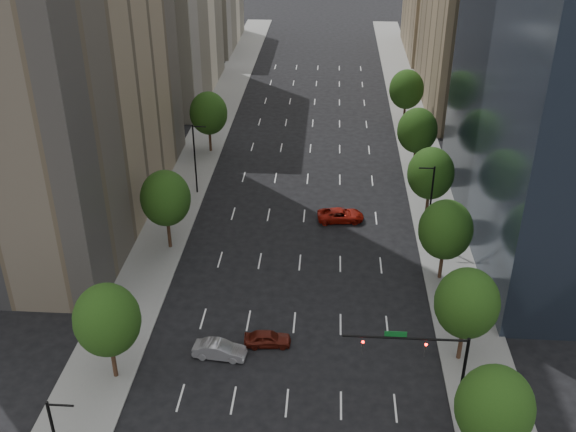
% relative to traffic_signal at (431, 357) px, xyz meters
% --- Properties ---
extents(sidewalk_left, '(6.00, 200.00, 0.15)m').
position_rel_traffic_signal_xyz_m(sidewalk_left, '(-26.03, 30.00, -5.10)').
color(sidewalk_left, slate).
rests_on(sidewalk_left, ground).
extents(sidewalk_right, '(6.00, 200.00, 0.15)m').
position_rel_traffic_signal_xyz_m(sidewalk_right, '(4.97, 30.00, -5.10)').
color(sidewalk_right, slate).
rests_on(sidewalk_right, ground).
extents(filler_left, '(14.00, 26.00, 18.00)m').
position_rel_traffic_signal_xyz_m(filler_left, '(-35.53, 106.00, 3.83)').
color(filler_left, beige).
rests_on(filler_left, ground).
extents(parking_tan_right, '(14.00, 30.00, 30.00)m').
position_rel_traffic_signal_xyz_m(parking_tan_right, '(14.47, 70.00, 9.83)').
color(parking_tan_right, '#8C7759').
rests_on(parking_tan_right, ground).
extents(filler_right, '(14.00, 26.00, 16.00)m').
position_rel_traffic_signal_xyz_m(filler_right, '(14.47, 103.00, 2.83)').
color(filler_right, '#8C7759').
rests_on(filler_right, ground).
extents(tree_right_0, '(5.20, 5.20, 8.39)m').
position_rel_traffic_signal_xyz_m(tree_right_0, '(3.47, -5.00, 0.22)').
color(tree_right_0, '#382316').
rests_on(tree_right_0, ground).
extents(tree_right_1, '(5.20, 5.20, 8.75)m').
position_rel_traffic_signal_xyz_m(tree_right_1, '(3.47, 6.00, 0.58)').
color(tree_right_1, '#382316').
rests_on(tree_right_1, ground).
extents(tree_right_2, '(5.20, 5.20, 8.61)m').
position_rel_traffic_signal_xyz_m(tree_right_2, '(3.47, 18.00, 0.43)').
color(tree_right_2, '#382316').
rests_on(tree_right_2, ground).
extents(tree_right_3, '(5.20, 5.20, 8.89)m').
position_rel_traffic_signal_xyz_m(tree_right_3, '(3.47, 30.00, 0.72)').
color(tree_right_3, '#382316').
rests_on(tree_right_3, ground).
extents(tree_right_4, '(5.20, 5.20, 8.46)m').
position_rel_traffic_signal_xyz_m(tree_right_4, '(3.47, 44.00, 0.29)').
color(tree_right_4, '#382316').
rests_on(tree_right_4, ground).
extents(tree_right_5, '(5.20, 5.20, 8.75)m').
position_rel_traffic_signal_xyz_m(tree_right_5, '(3.47, 60.00, 0.58)').
color(tree_right_5, '#382316').
rests_on(tree_right_5, ground).
extents(tree_left_0, '(5.20, 5.20, 8.75)m').
position_rel_traffic_signal_xyz_m(tree_left_0, '(-24.53, 2.00, 0.58)').
color(tree_left_0, '#382316').
rests_on(tree_left_0, ground).
extents(tree_left_1, '(5.20, 5.20, 8.97)m').
position_rel_traffic_signal_xyz_m(tree_left_1, '(-24.53, 22.00, 0.79)').
color(tree_left_1, '#382316').
rests_on(tree_left_1, ground).
extents(tree_left_2, '(5.20, 5.20, 8.68)m').
position_rel_traffic_signal_xyz_m(tree_left_2, '(-24.53, 48.00, 0.50)').
color(tree_left_2, '#382316').
rests_on(tree_left_2, ground).
extents(streetlight_rn, '(1.70, 0.20, 9.00)m').
position_rel_traffic_signal_xyz_m(streetlight_rn, '(2.91, 25.00, -0.33)').
color(streetlight_rn, black).
rests_on(streetlight_rn, ground).
extents(streetlight_ln, '(1.70, 0.20, 9.00)m').
position_rel_traffic_signal_xyz_m(streetlight_ln, '(-23.96, 35.00, -0.33)').
color(streetlight_ln, black).
rests_on(streetlight_ln, ground).
extents(traffic_signal, '(9.12, 0.40, 7.38)m').
position_rel_traffic_signal_xyz_m(traffic_signal, '(0.00, 0.00, 0.00)').
color(traffic_signal, black).
rests_on(traffic_signal, ground).
extents(car_maroon, '(4.15, 1.93, 1.38)m').
position_rel_traffic_signal_xyz_m(car_maroon, '(-12.65, 6.78, -4.48)').
color(car_maroon, '#4D150C').
rests_on(car_maroon, ground).
extents(car_silver, '(4.59, 1.99, 1.47)m').
position_rel_traffic_signal_xyz_m(car_silver, '(-16.51, 4.97, -4.44)').
color(car_silver, gray).
rests_on(car_silver, ground).
extents(car_red_far, '(5.55, 3.03, 1.48)m').
position_rel_traffic_signal_xyz_m(car_red_far, '(-6.31, 29.13, -4.44)').
color(car_red_far, '#99150B').
rests_on(car_red_far, ground).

